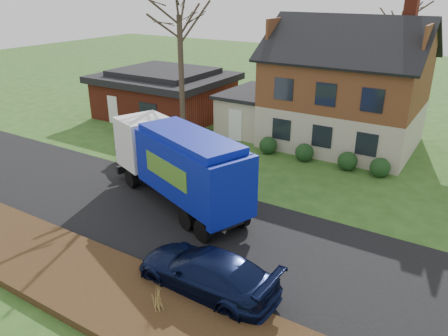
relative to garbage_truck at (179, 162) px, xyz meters
The scene contains 9 objects.
ground 2.96m from the garbage_truck, 38.24° to the right, with size 120.00×120.00×0.00m, color #294F1A.
road 2.95m from the garbage_truck, 38.24° to the right, with size 80.00×7.00×0.02m, color black.
mulch_verge 7.03m from the garbage_truck, 76.44° to the right, with size 80.00×3.50×0.30m, color black.
main_house 13.16m from the garbage_truck, 76.38° to the left, with size 12.95×8.95×9.26m.
ranch_house 15.71m from the garbage_truck, 131.56° to the left, with size 9.80×8.20×3.70m.
garbage_truck is the anchor object (origin of this frame).
silver_sedan 5.40m from the garbage_truck, 141.82° to the left, with size 1.82×5.22×1.72m, color #AEB1B6.
navy_wagon 6.69m from the garbage_truck, 45.23° to the right, with size 2.10×5.18×1.50m, color #0B1332.
grass_clump_mid 7.73m from the garbage_truck, 57.95° to the right, with size 0.32×0.26×0.89m.
Camera 1 is at (10.00, -13.43, 9.68)m, focal length 35.00 mm.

